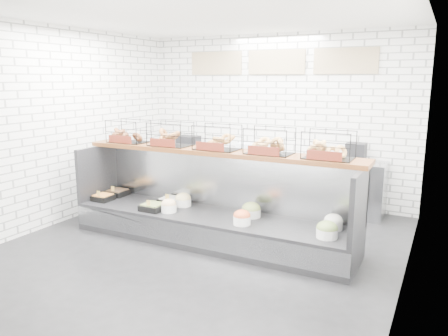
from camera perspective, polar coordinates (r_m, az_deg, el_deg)
The scene contains 5 objects.
ground at distance 5.90m, azimuth -3.31°, elevation -10.49°, with size 5.50×5.50×0.00m, color black.
room_shell at distance 5.99m, azimuth -0.56°, elevation 10.09°, with size 5.02×5.51×3.01m.
display_case at distance 6.07m, azimuth -1.63°, elevation -6.57°, with size 4.00×0.90×1.20m.
bagel_shelf at distance 5.98m, azimuth -0.93°, elevation 3.53°, with size 4.10×0.50×0.40m.
prep_counter at distance 7.85m, azimuth 5.69°, elevation -1.31°, with size 4.00×0.60×1.20m.
Camera 1 is at (2.81, -4.69, 2.21)m, focal length 35.00 mm.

